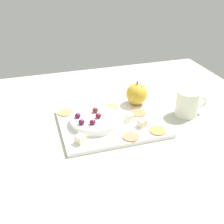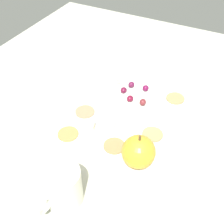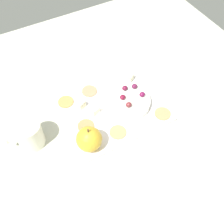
# 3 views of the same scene
# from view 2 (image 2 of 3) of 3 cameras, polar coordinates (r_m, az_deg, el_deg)

# --- Properties ---
(table) EXTENTS (1.21, 1.08, 0.04)m
(table) POSITION_cam_2_polar(r_m,az_deg,el_deg) (0.82, 0.67, -1.07)
(table) COLOR #BBBBA8
(table) RESTS_ON ground
(platter) EXTENTS (0.33, 0.26, 0.01)m
(platter) POSITION_cam_2_polar(r_m,az_deg,el_deg) (0.78, 2.47, -1.47)
(platter) COLOR white
(platter) RESTS_ON table
(serving_dish) EXTENTS (0.16, 0.16, 0.02)m
(serving_dish) POSITION_cam_2_polar(r_m,az_deg,el_deg) (0.80, 4.19, 1.76)
(serving_dish) COLOR white
(serving_dish) RESTS_ON platter
(apple_whole) EXTENTS (0.08, 0.08, 0.08)m
(apple_whole) POSITION_cam_2_polar(r_m,az_deg,el_deg) (0.64, 5.20, -7.73)
(apple_whole) COLOR gold
(apple_whole) RESTS_ON platter
(apple_stem) EXTENTS (0.01, 0.01, 0.01)m
(apple_stem) POSITION_cam_2_polar(r_m,az_deg,el_deg) (0.61, 5.45, -5.08)
(apple_stem) COLOR brown
(apple_stem) RESTS_ON apple_whole
(cheese_cube_0) EXTENTS (0.03, 0.03, 0.02)m
(cheese_cube_0) POSITION_cam_2_polar(r_m,az_deg,el_deg) (0.88, 0.58, 6.06)
(cheese_cube_0) COLOR #EAE7BE
(cheese_cube_0) RESTS_ON platter
(cheese_cube_1) EXTENTS (0.03, 0.03, 0.02)m
(cheese_cube_1) POSITION_cam_2_polar(r_m,az_deg,el_deg) (0.73, -0.36, -2.69)
(cheese_cube_1) COLOR white
(cheese_cube_1) RESTS_ON platter
(cheese_cube_2) EXTENTS (0.03, 0.03, 0.02)m
(cheese_cube_2) POSITION_cam_2_polar(r_m,az_deg,el_deg) (0.73, -4.43, -2.94)
(cheese_cube_2) COLOR #ECE7BD
(cheese_cube_2) RESTS_ON platter
(cracker_0) EXTENTS (0.05, 0.05, 0.00)m
(cracker_0) POSITION_cam_2_polar(r_m,az_deg,el_deg) (0.79, -5.30, 0.05)
(cracker_0) COLOR tan
(cracker_0) RESTS_ON platter
(cracker_1) EXTENTS (0.05, 0.05, 0.00)m
(cracker_1) POSITION_cam_2_polar(r_m,az_deg,el_deg) (0.74, -8.58, -4.26)
(cracker_1) COLOR tan
(cracker_1) RESTS_ON platter
(cracker_2) EXTENTS (0.05, 0.05, 0.00)m
(cracker_2) POSITION_cam_2_polar(r_m,az_deg,el_deg) (0.73, 7.91, -4.34)
(cracker_2) COLOR tan
(cracker_2) RESTS_ON platter
(cracker_3) EXTENTS (0.05, 0.05, 0.00)m
(cracker_3) POSITION_cam_2_polar(r_m,az_deg,el_deg) (0.85, 12.25, 2.60)
(cracker_3) COLOR tan
(cracker_3) RESTS_ON platter
(cracker_4) EXTENTS (0.05, 0.05, 0.00)m
(cracker_4) POSITION_cam_2_polar(r_m,az_deg,el_deg) (0.70, 0.44, -6.62)
(cracker_4) COLOR tan
(cracker_4) RESTS_ON platter
(grape_0) EXTENTS (0.02, 0.02, 0.02)m
(grape_0) POSITION_cam_2_polar(r_m,az_deg,el_deg) (0.78, 3.54, 2.64)
(grape_0) COLOR maroon
(grape_0) RESTS_ON serving_dish
(grape_1) EXTENTS (0.02, 0.02, 0.02)m
(grape_1) POSITION_cam_2_polar(r_m,az_deg,el_deg) (0.77, 6.03, 1.93)
(grape_1) COLOR maroon
(grape_1) RESTS_ON serving_dish
(grape_2) EXTENTS (0.02, 0.02, 0.02)m
(grape_2) POSITION_cam_2_polar(r_m,az_deg,el_deg) (0.82, 6.58, 4.65)
(grape_2) COLOR maroon
(grape_2) RESTS_ON serving_dish
(grape_3) EXTENTS (0.02, 0.02, 0.02)m
(grape_3) POSITION_cam_2_polar(r_m,az_deg,el_deg) (0.83, 3.80, 5.36)
(grape_3) COLOR #63193E
(grape_3) RESTS_ON serving_dish
(grape_4) EXTENTS (0.02, 0.02, 0.02)m
(grape_4) POSITION_cam_2_polar(r_m,az_deg,el_deg) (0.81, 2.60, 4.21)
(grape_4) COLOR maroon
(grape_4) RESTS_ON serving_dish
(cup) EXTENTS (0.11, 0.08, 0.09)m
(cup) POSITION_cam_2_polar(r_m,az_deg,el_deg) (0.61, -9.71, -14.16)
(cup) COLOR white
(cup) RESTS_ON table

